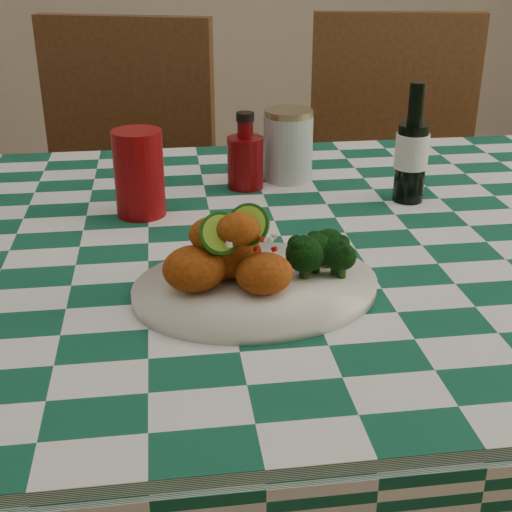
{
  "coord_description": "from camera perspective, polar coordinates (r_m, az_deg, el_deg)",
  "views": [
    {
      "loc": [
        -0.18,
        -1.01,
        1.22
      ],
      "look_at": [
        -0.07,
        -0.19,
        0.84
      ],
      "focal_mm": 50.0,
      "sensor_mm": 36.0,
      "label": 1
    }
  ],
  "objects": [
    {
      "name": "fried_chicken_pile",
      "position": [
        0.9,
        -1.51,
        0.57
      ],
      "size": [
        0.15,
        0.11,
        0.1
      ],
      "primitive_type": null,
      "color": "#A94710",
      "rests_on": "plate"
    },
    {
      "name": "plate",
      "position": [
        0.93,
        -0.0,
        -2.58
      ],
      "size": [
        0.35,
        0.29,
        0.02
      ],
      "primitive_type": null,
      "rotation": [
        0.0,
        0.0,
        0.13
      ],
      "color": "white",
      "rests_on": "dining_table"
    },
    {
      "name": "wooden_chair_right",
      "position": [
        1.97,
        10.97,
        3.09
      ],
      "size": [
        0.55,
        0.57,
        1.02
      ],
      "primitive_type": null,
      "rotation": [
        0.0,
        0.0,
        -0.2
      ],
      "color": "#472814",
      "rests_on": "ground"
    },
    {
      "name": "wooden_chair_left",
      "position": [
        1.87,
        -11.7,
        1.85
      ],
      "size": [
        0.59,
        0.61,
        1.02
      ],
      "primitive_type": null,
      "rotation": [
        0.0,
        0.0,
        -0.31
      ],
      "color": "#472814",
      "rests_on": "ground"
    },
    {
      "name": "mason_jar",
      "position": [
        1.35,
        2.59,
        8.86
      ],
      "size": [
        0.11,
        0.11,
        0.13
      ],
      "primitive_type": null,
      "rotation": [
        0.0,
        0.0,
        0.21
      ],
      "color": "#B2BCBA",
      "rests_on": "dining_table"
    },
    {
      "name": "ketchup_bottle",
      "position": [
        1.31,
        -0.86,
        8.43
      ],
      "size": [
        0.07,
        0.07,
        0.14
      ],
      "primitive_type": null,
      "rotation": [
        0.0,
        0.0,
        -0.07
      ],
      "color": "#610407",
      "rests_on": "dining_table"
    },
    {
      "name": "broccoli_side",
      "position": [
        0.94,
        5.27,
        0.13
      ],
      "size": [
        0.08,
        0.08,
        0.06
      ],
      "primitive_type": null,
      "color": "black",
      "rests_on": "plate"
    },
    {
      "name": "dining_table",
      "position": [
        1.31,
        1.76,
        -14.38
      ],
      "size": [
        1.66,
        1.06,
        0.79
      ],
      "primitive_type": null,
      "color": "#12513B",
      "rests_on": "ground"
    },
    {
      "name": "beer_bottle",
      "position": [
        1.26,
        12.41,
        8.79
      ],
      "size": [
        0.07,
        0.07,
        0.21
      ],
      "primitive_type": null,
      "rotation": [
        0.0,
        0.0,
        0.22
      ],
      "color": "black",
      "rests_on": "dining_table"
    },
    {
      "name": "red_tumbler",
      "position": [
        1.19,
        -9.34,
        6.53
      ],
      "size": [
        0.09,
        0.09,
        0.14
      ],
      "primitive_type": "cylinder",
      "rotation": [
        0.0,
        0.0,
        0.1
      ],
      "color": "maroon",
      "rests_on": "dining_table"
    }
  ]
}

